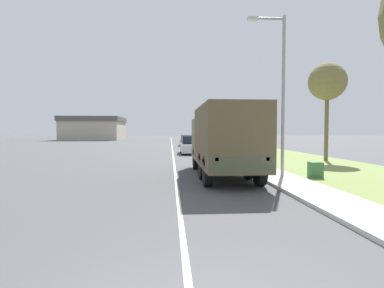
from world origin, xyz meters
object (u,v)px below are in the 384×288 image
(military_truck, at_px, (223,138))
(car_nearest_ahead, at_px, (190,146))
(car_second_ahead, at_px, (187,141))
(lamp_post, at_px, (279,81))

(military_truck, relative_size, car_nearest_ahead, 1.68)
(car_second_ahead, bearing_deg, lamp_post, -85.18)
(car_nearest_ahead, distance_m, car_second_ahead, 14.44)
(military_truck, height_order, car_nearest_ahead, military_truck)
(military_truck, xyz_separation_m, lamp_post, (2.38, -0.51, 2.54))
(military_truck, distance_m, lamp_post, 3.52)
(military_truck, xyz_separation_m, car_nearest_ahead, (-0.56, 14.05, -1.03))
(car_nearest_ahead, bearing_deg, lamp_post, -78.60)
(car_nearest_ahead, bearing_deg, military_truck, -87.73)
(car_nearest_ahead, xyz_separation_m, car_second_ahead, (0.49, 14.43, -0.05))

